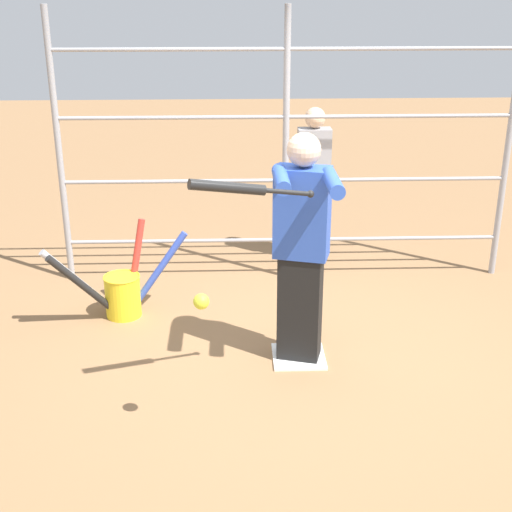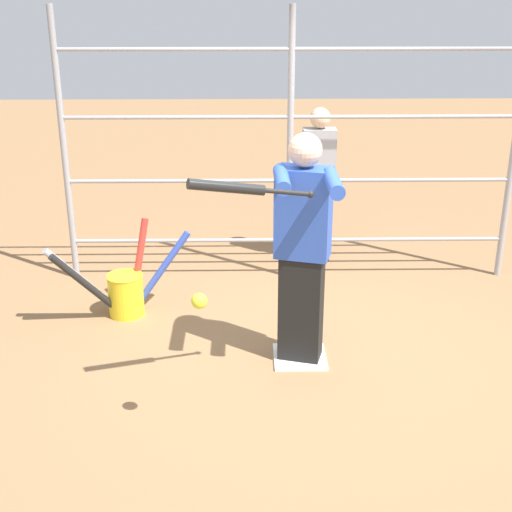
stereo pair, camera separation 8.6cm
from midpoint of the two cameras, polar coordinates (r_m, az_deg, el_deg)
name	(u,v)px [view 1 (the left image)]	position (r m, az deg, el deg)	size (l,w,h in m)	color
ground_plane	(299,358)	(5.57, 2.99, -8.12)	(24.00, 24.00, 0.00)	olive
home_plate	(299,356)	(5.56, 2.99, -8.03)	(0.40, 0.40, 0.02)	white
fence_backstop	(286,149)	(6.59, 2.02, 8.54)	(4.18, 0.06, 2.52)	#939399
batter	(302,244)	(5.14, 3.21, 0.98)	(0.44, 0.68, 1.75)	black
baseball_bat_swinging	(239,188)	(4.33, -1.97, 5.44)	(0.79, 0.36, 0.21)	black
softball_in_flight	(201,302)	(4.21, -4.99, -3.65)	(0.10, 0.10, 0.10)	yellow
bat_bucket	(121,291)	(6.21, -11.16, -2.74)	(1.18, 0.62, 0.81)	yellow
bystander_behind_fence	(313,183)	(7.16, 4.25, 5.88)	(0.32, 0.20, 1.56)	#3F3F47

